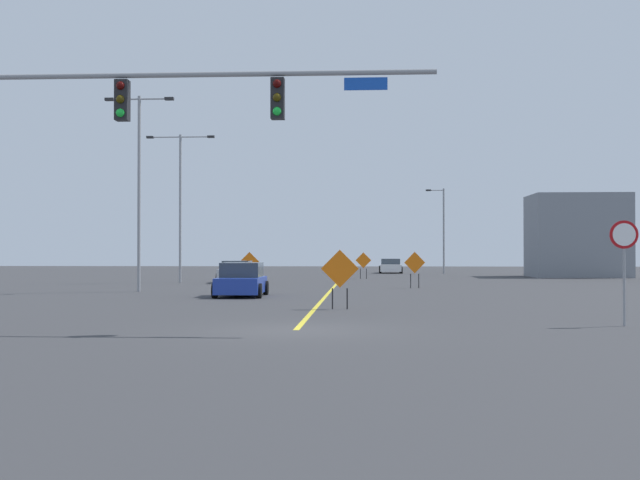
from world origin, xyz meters
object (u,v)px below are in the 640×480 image
object	(u,v)px
construction_sign_left_lane	(415,265)
car_white_approaching	(391,266)
construction_sign_median_far	(249,263)
construction_sign_left_shoulder	(363,262)
street_lamp_mid_left	(139,178)
street_lamp_near_left	(180,195)
construction_sign_median_near	(340,271)
traffic_signal_assembly	(121,124)
car_blue_passing	(241,281)
street_lamp_near_right	(442,227)
car_silver_distant	(237,272)
stop_sign	(624,252)

from	to	relation	value
construction_sign_left_lane	car_white_approaching	size ratio (longest dim) A/B	0.49
construction_sign_median_far	construction_sign_left_shoulder	size ratio (longest dim) A/B	1.02
street_lamp_mid_left	construction_sign_median_far	world-z (taller)	street_lamp_mid_left
street_lamp_near_left	street_lamp_mid_left	world-z (taller)	street_lamp_mid_left
construction_sign_left_shoulder	construction_sign_median_near	bearing A→B (deg)	-91.43
traffic_signal_assembly	construction_sign_left_shoulder	size ratio (longest dim) A/B	6.37
traffic_signal_assembly	construction_sign_left_shoulder	world-z (taller)	traffic_signal_assembly
street_lamp_near_left	construction_sign_median_near	distance (m)	25.22
street_lamp_mid_left	traffic_signal_assembly	bearing A→B (deg)	-75.21
street_lamp_near_left	construction_sign_median_far	bearing A→B (deg)	54.94
construction_sign_left_lane	car_white_approaching	xyz separation A→B (m)	(-0.38, 29.21, -0.66)
construction_sign_median_near	car_blue_passing	size ratio (longest dim) A/B	0.53
traffic_signal_assembly	street_lamp_near_right	xyz separation A→B (m)	(13.05, 49.93, -1.14)
construction_sign_left_lane	car_silver_distant	distance (m)	12.82
construction_sign_left_lane	car_silver_distant	size ratio (longest dim) A/B	0.43
traffic_signal_assembly	car_blue_passing	bearing A→B (deg)	86.88
traffic_signal_assembly	car_blue_passing	size ratio (longest dim) A/B	3.13
street_lamp_mid_left	car_blue_passing	distance (m)	8.36
construction_sign_median_near	construction_sign_left_lane	bearing A→B (deg)	77.30
stop_sign	street_lamp_near_left	size ratio (longest dim) A/B	0.30
traffic_signal_assembly	construction_sign_left_shoulder	xyz separation A→B (m)	(6.15, 37.12, -4.06)
street_lamp_near_right	car_blue_passing	size ratio (longest dim) A/B	1.92
stop_sign	construction_sign_left_shoulder	world-z (taller)	stop_sign
street_lamp_near_left	car_silver_distant	bearing A→B (deg)	3.94
construction_sign_median_near	construction_sign_median_far	distance (m)	28.51
street_lamp_near_right	construction_sign_left_lane	bearing A→B (deg)	-98.66
construction_sign_median_far	car_blue_passing	xyz separation A→B (m)	(2.60, -20.13, -0.50)
stop_sign	construction_sign_left_lane	world-z (taller)	stop_sign
street_lamp_near_right	construction_sign_left_shoulder	bearing A→B (deg)	-118.29
construction_sign_median_far	car_blue_passing	distance (m)	20.30
car_silver_distant	car_white_approaching	bearing A→B (deg)	64.96
traffic_signal_assembly	stop_sign	bearing A→B (deg)	6.90
street_lamp_mid_left	construction_sign_median_near	bearing A→B (deg)	-47.24
construction_sign_left_shoulder	car_blue_passing	bearing A→B (deg)	-103.47
street_lamp_near_left	construction_sign_median_near	xyz separation A→B (m)	(10.87, -22.36, -4.25)
construction_sign_median_near	construction_sign_left_lane	distance (m)	16.17
car_blue_passing	construction_sign_median_far	bearing A→B (deg)	97.37
street_lamp_near_left	car_white_approaching	size ratio (longest dim) A/B	2.32
traffic_signal_assembly	stop_sign	distance (m)	13.71
construction_sign_median_near	car_white_approaching	distance (m)	45.10
street_lamp_near_left	construction_sign_left_shoulder	size ratio (longest dim) A/B	4.92
construction_sign_left_lane	car_blue_passing	world-z (taller)	construction_sign_left_lane
street_lamp_near_left	street_lamp_mid_left	xyz separation A→B (m)	(0.59, -11.24, 0.06)
construction_sign_left_lane	car_blue_passing	distance (m)	11.66
street_lamp_mid_left	car_blue_passing	bearing A→B (deg)	-32.82
street_lamp_mid_left	car_silver_distant	size ratio (longest dim) A/B	2.10
stop_sign	traffic_signal_assembly	bearing A→B (deg)	-173.10
stop_sign	car_white_approaching	size ratio (longest dim) A/B	0.70
stop_sign	car_white_approaching	bearing A→B (deg)	95.21
construction_sign_left_lane	construction_sign_left_shoulder	bearing A→B (deg)	101.36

